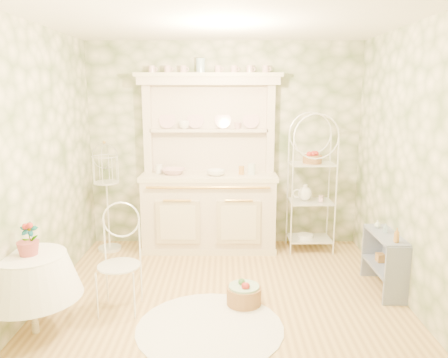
{
  "coord_description": "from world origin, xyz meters",
  "views": [
    {
      "loc": [
        0.02,
        -4.02,
        2.06
      ],
      "look_at": [
        0.0,
        0.5,
        1.15
      ],
      "focal_mm": 35.0,
      "sensor_mm": 36.0,
      "label": 1
    }
  ],
  "objects_px": {
    "kitchen_dresser": "(209,164)",
    "floor_basket": "(244,293)",
    "side_shelf": "(384,263)",
    "bakers_rack": "(311,182)",
    "round_table": "(33,298)",
    "cafe_chair": "(119,272)",
    "birdcage_stand": "(107,199)"
  },
  "relations": [
    {
      "from": "kitchen_dresser",
      "to": "floor_basket",
      "type": "distance_m",
      "value": 1.92
    },
    {
      "from": "side_shelf",
      "to": "bakers_rack",
      "type": "bearing_deg",
      "value": 119.14
    },
    {
      "from": "floor_basket",
      "to": "round_table",
      "type": "bearing_deg",
      "value": -164.25
    },
    {
      "from": "cafe_chair",
      "to": "floor_basket",
      "type": "distance_m",
      "value": 1.22
    },
    {
      "from": "bakers_rack",
      "to": "cafe_chair",
      "type": "bearing_deg",
      "value": -142.94
    },
    {
      "from": "side_shelf",
      "to": "birdcage_stand",
      "type": "relative_size",
      "value": 0.51
    },
    {
      "from": "side_shelf",
      "to": "kitchen_dresser",
      "type": "bearing_deg",
      "value": 151.17
    },
    {
      "from": "bakers_rack",
      "to": "round_table",
      "type": "height_order",
      "value": "bakers_rack"
    },
    {
      "from": "kitchen_dresser",
      "to": "bakers_rack",
      "type": "xyz_separation_m",
      "value": [
        1.33,
        -0.03,
        -0.24
      ]
    },
    {
      "from": "floor_basket",
      "to": "side_shelf",
      "type": "bearing_deg",
      "value": 12.94
    },
    {
      "from": "round_table",
      "to": "floor_basket",
      "type": "xyz_separation_m",
      "value": [
        1.83,
        0.52,
        -0.2
      ]
    },
    {
      "from": "kitchen_dresser",
      "to": "floor_basket",
      "type": "relative_size",
      "value": 5.89
    },
    {
      "from": "bakers_rack",
      "to": "birdcage_stand",
      "type": "bearing_deg",
      "value": 179.59
    },
    {
      "from": "bakers_rack",
      "to": "cafe_chair",
      "type": "xyz_separation_m",
      "value": [
        -2.11,
        -1.66,
        -0.52
      ]
    },
    {
      "from": "side_shelf",
      "to": "round_table",
      "type": "xyz_separation_m",
      "value": [
        -3.31,
        -0.86,
        0.02
      ]
    },
    {
      "from": "kitchen_dresser",
      "to": "side_shelf",
      "type": "height_order",
      "value": "kitchen_dresser"
    },
    {
      "from": "cafe_chair",
      "to": "floor_basket",
      "type": "bearing_deg",
      "value": -0.57
    },
    {
      "from": "cafe_chair",
      "to": "birdcage_stand",
      "type": "distance_m",
      "value": 1.74
    },
    {
      "from": "kitchen_dresser",
      "to": "floor_basket",
      "type": "xyz_separation_m",
      "value": [
        0.4,
        -1.57,
        -1.02
      ]
    },
    {
      "from": "round_table",
      "to": "floor_basket",
      "type": "height_order",
      "value": "round_table"
    },
    {
      "from": "round_table",
      "to": "cafe_chair",
      "type": "bearing_deg",
      "value": 32.14
    },
    {
      "from": "kitchen_dresser",
      "to": "birdcage_stand",
      "type": "relative_size",
      "value": 1.65
    },
    {
      "from": "bakers_rack",
      "to": "cafe_chair",
      "type": "height_order",
      "value": "bakers_rack"
    },
    {
      "from": "cafe_chair",
      "to": "round_table",
      "type": "bearing_deg",
      "value": -153.78
    },
    {
      "from": "bakers_rack",
      "to": "cafe_chair",
      "type": "relative_size",
      "value": 2.33
    },
    {
      "from": "cafe_chair",
      "to": "bakers_rack",
      "type": "bearing_deg",
      "value": 32.16
    },
    {
      "from": "side_shelf",
      "to": "round_table",
      "type": "height_order",
      "value": "round_table"
    },
    {
      "from": "side_shelf",
      "to": "birdcage_stand",
      "type": "distance_m",
      "value": 3.43
    },
    {
      "from": "side_shelf",
      "to": "floor_basket",
      "type": "bearing_deg",
      "value": -162.66
    },
    {
      "from": "kitchen_dresser",
      "to": "side_shelf",
      "type": "distance_m",
      "value": 2.4
    },
    {
      "from": "birdcage_stand",
      "to": "kitchen_dresser",
      "type": "bearing_deg",
      "value": 2.44
    },
    {
      "from": "side_shelf",
      "to": "birdcage_stand",
      "type": "bearing_deg",
      "value": 164.22
    }
  ]
}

